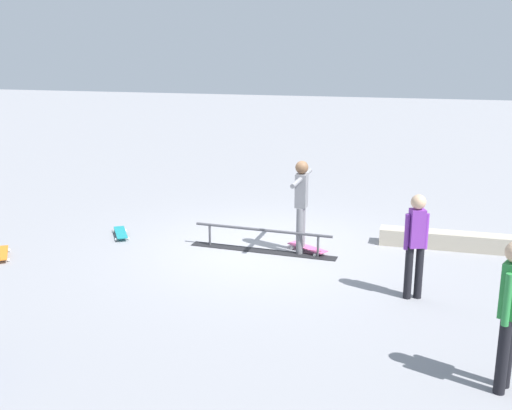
{
  "coord_description": "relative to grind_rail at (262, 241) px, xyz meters",
  "views": [
    {
      "loc": [
        -2.34,
        10.66,
        3.78
      ],
      "look_at": [
        0.05,
        0.62,
        1.0
      ],
      "focal_mm": 44.22,
      "sensor_mm": 36.0,
      "label": 1
    }
  ],
  "objects": [
    {
      "name": "skater_main",
      "position": [
        -0.68,
        -0.09,
        0.79
      ],
      "size": [
        0.23,
        1.35,
        1.68
      ],
      "rotation": [
        0.0,
        0.0,
        1.5
      ],
      "color": "slate",
      "rests_on": "ground_plane"
    },
    {
      "name": "skate_ledge",
      "position": [
        -3.23,
        -0.96,
        -0.03
      ],
      "size": [
        2.37,
        0.45,
        0.3
      ],
      "primitive_type": "cube",
      "rotation": [
        0.0,
        0.0,
        -0.03
      ],
      "color": "#B2A893",
      "rests_on": "ground_plane"
    },
    {
      "name": "skateboard_main",
      "position": [
        -0.8,
        -0.17,
        -0.11
      ],
      "size": [
        0.78,
        0.6,
        0.09
      ],
      "rotation": [
        0.0,
        0.0,
        2.57
      ],
      "color": "#E05993",
      "rests_on": "ground_plane"
    },
    {
      "name": "bystander_purple_shirt",
      "position": [
        -2.64,
        1.53,
        0.71
      ],
      "size": [
        0.36,
        0.24,
        1.59
      ],
      "rotation": [
        0.0,
        0.0,
        0.32
      ],
      "color": "black",
      "rests_on": "ground_plane"
    },
    {
      "name": "loose_skateboard_teal",
      "position": [
        2.88,
        -0.22,
        -0.11
      ],
      "size": [
        0.58,
        0.79,
        0.09
      ],
      "rotation": [
        0.0,
        0.0,
        5.25
      ],
      "color": "teal",
      "rests_on": "ground_plane"
    },
    {
      "name": "grind_rail",
      "position": [
        0.0,
        0.0,
        0.0
      ],
      "size": [
        2.73,
        0.48,
        0.43
      ],
      "rotation": [
        0.0,
        0.0,
        -0.09
      ],
      "color": "black",
      "rests_on": "ground_plane"
    },
    {
      "name": "bystander_green_shirt",
      "position": [
        -3.59,
        3.89,
        0.79
      ],
      "size": [
        0.27,
        0.38,
        1.72
      ],
      "rotation": [
        0.0,
        0.0,
        1.15
      ],
      "color": "black",
      "rests_on": "ground_plane"
    },
    {
      "name": "ground_plane",
      "position": [
        -0.05,
        -0.12,
        -0.19
      ],
      "size": [
        60.0,
        60.0,
        0.0
      ],
      "primitive_type": "plane",
      "color": "gray"
    },
    {
      "name": "loose_skateboard_orange",
      "position": [
        4.4,
        1.37,
        -0.11
      ],
      "size": [
        0.6,
        0.78,
        0.09
      ],
      "rotation": [
        0.0,
        0.0,
        2.15
      ],
      "color": "orange",
      "rests_on": "ground_plane"
    }
  ]
}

